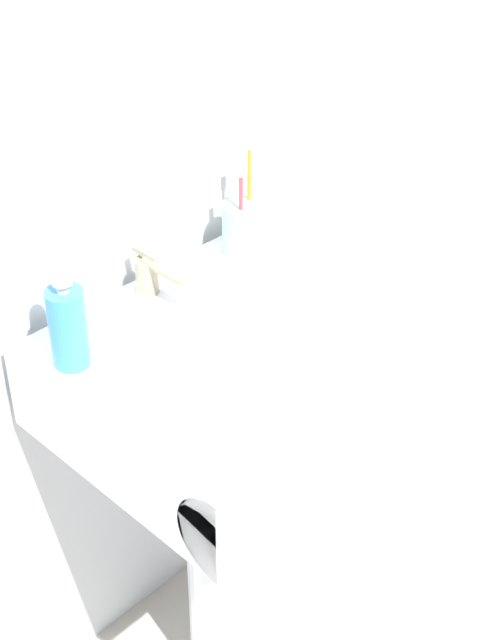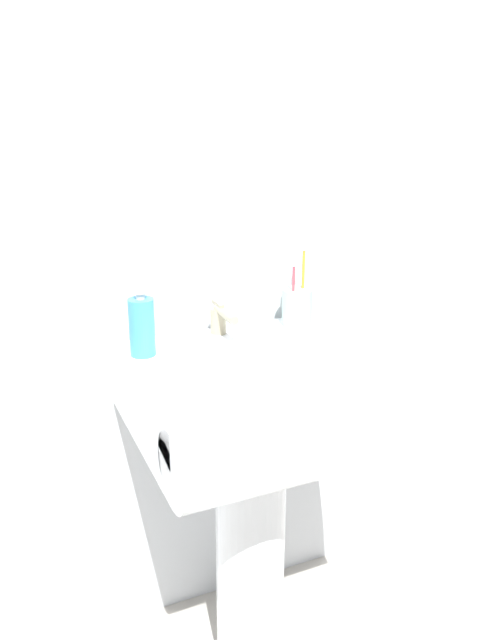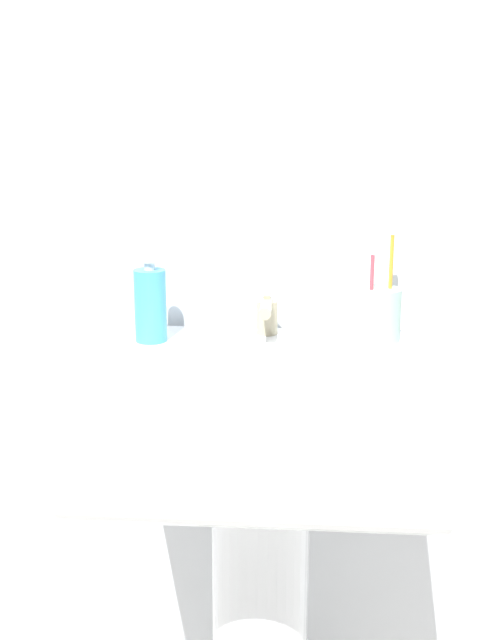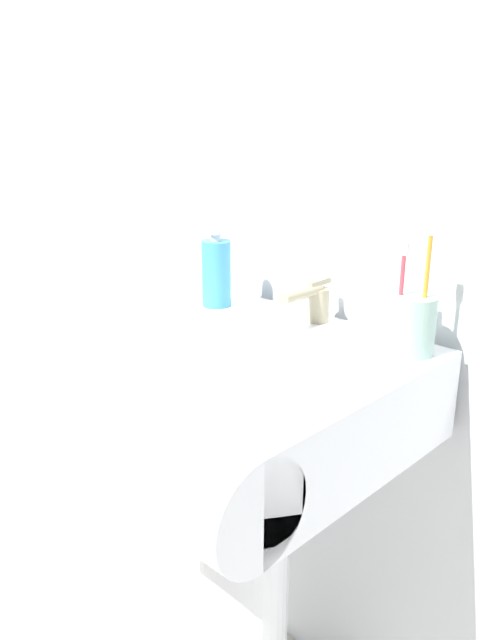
# 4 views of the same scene
# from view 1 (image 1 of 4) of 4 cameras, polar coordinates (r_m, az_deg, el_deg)

# --- Properties ---
(wall_back) EXTENTS (5.00, 0.05, 2.40)m
(wall_back) POSITION_cam_1_polar(r_m,az_deg,el_deg) (1.58, -8.17, 13.11)
(wall_back) COLOR silver
(wall_back) RESTS_ON ground
(sink_pedestal) EXTENTS (0.17, 0.17, 0.71)m
(sink_pedestal) POSITION_cam_1_polar(r_m,az_deg,el_deg) (1.92, -0.48, -13.36)
(sink_pedestal) COLOR white
(sink_pedestal) RESTS_ON ground
(sink_basin) EXTENTS (0.54, 0.56, 0.16)m
(sink_basin) POSITION_cam_1_polar(r_m,az_deg,el_deg) (1.58, 0.95, -4.34)
(sink_basin) COLOR white
(sink_basin) RESTS_ON sink_pedestal
(faucet) EXTENTS (0.04, 0.13, 0.08)m
(faucet) POSITION_cam_1_polar(r_m,az_deg,el_deg) (1.65, -4.98, 2.79)
(faucet) COLOR tan
(faucet) RESTS_ON sink_basin
(toothbrush_cup) EXTENTS (0.08, 0.08, 0.22)m
(toothbrush_cup) POSITION_cam_1_polar(r_m,az_deg,el_deg) (1.76, 0.23, 5.46)
(toothbrush_cup) COLOR #99BFB2
(toothbrush_cup) RESTS_ON sink_basin
(soap_bottle) EXTENTS (0.06, 0.06, 0.19)m
(soap_bottle) POSITION_cam_1_polar(r_m,az_deg,el_deg) (1.50, -10.01, -0.18)
(soap_bottle) COLOR #3F99CC
(soap_bottle) RESTS_ON sink_basin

